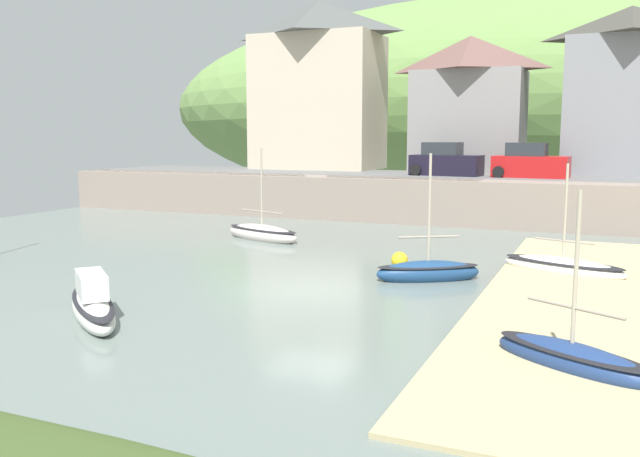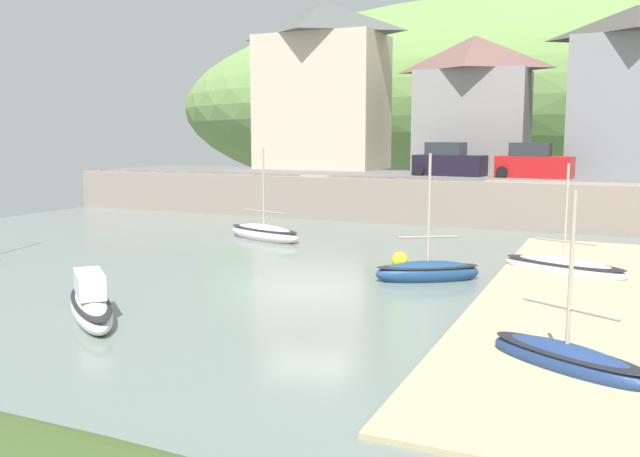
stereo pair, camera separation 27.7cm
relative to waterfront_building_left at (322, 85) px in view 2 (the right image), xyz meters
name	(u,v)px [view 2 (the right image)]	position (x,y,z in m)	size (l,w,h in m)	color
ground	(152,405)	(12.10, -34.76, -8.08)	(48.00, 41.00, 0.61)	slate
quay_seawall	(445,198)	(10.70, -7.70, -6.89)	(48.00, 9.40, 2.40)	gray
hillside_backdrop	(526,106)	(10.04, 30.00, -0.47)	(80.00, 44.00, 22.22)	#688E49
waterfront_building_left	(322,85)	(0.00, 0.00, 0.00)	(8.77, 5.72, 11.52)	beige
waterfront_building_centre	(473,103)	(10.53, 0.00, -1.46)	(7.16, 4.66, 8.60)	gray
waterfront_building_right	(633,90)	(19.77, 0.00, -0.89)	(7.17, 5.59, 9.76)	gray
sailboat_nearest_shore	(566,359)	(18.49, -29.62, -7.99)	(3.55, 2.57, 3.88)	navy
sailboat_white_hull	(264,233)	(4.48, -16.84, -7.96)	(4.54, 2.59, 4.38)	silver
rowboat_small_beached	(428,272)	(13.66, -22.31, -7.97)	(3.54, 2.75, 4.38)	navy
sailboat_far_left	(91,304)	(6.67, -30.35, -7.91)	(4.05, 3.72, 1.37)	silver
sailboat_blue_trim	(563,267)	(17.70, -19.42, -8.01)	(4.55, 2.82, 3.98)	white
parked_car_near_slipway	(449,162)	(10.12, -4.50, -5.04)	(4.26, 2.13, 1.95)	black
parked_car_by_wall	(533,163)	(14.91, -4.50, -5.04)	(4.22, 2.00, 1.95)	red
mooring_buoy	(400,260)	(12.06, -20.23, -8.06)	(0.62, 0.62, 0.62)	yellow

